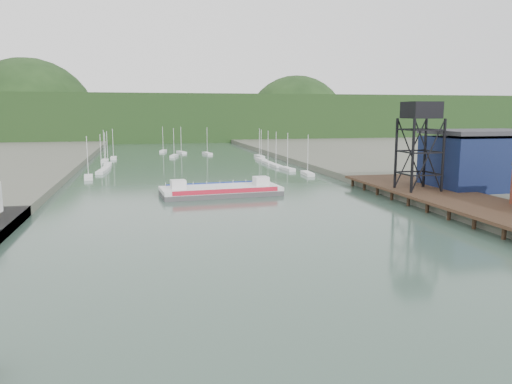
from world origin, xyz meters
name	(u,v)px	position (x,y,z in m)	size (l,w,h in m)	color
east_pier	(471,203)	(37.00, 45.00, 1.90)	(14.00, 70.00, 2.45)	black
lift_tower	(421,116)	(35.00, 58.00, 15.65)	(6.50, 6.50, 16.00)	black
blue_shed	(483,160)	(50.00, 60.00, 7.06)	(20.50, 14.50, 11.30)	#0B1333
marina_sailboats	(188,162)	(0.08, 138.46, 0.35)	(57.71, 92.65, 0.90)	silver
distant_hills	(158,121)	(-3.98, 301.35, 10.38)	(500.00, 120.00, 80.00)	black
chain_ferry	(221,190)	(0.58, 72.64, 0.96)	(24.05, 11.30, 3.36)	#444446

